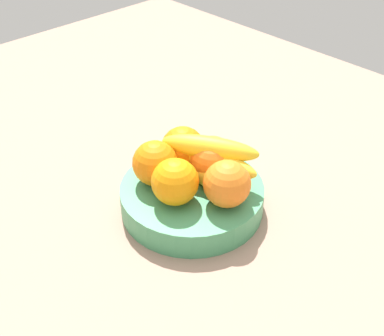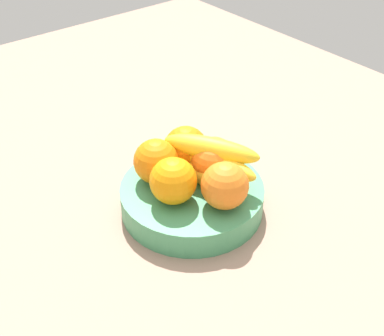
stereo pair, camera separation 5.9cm
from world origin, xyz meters
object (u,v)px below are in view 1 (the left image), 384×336
(fruit_bowl, at_px, (192,197))
(banana_bunch, at_px, (208,160))
(orange_back_right, at_px, (155,163))
(orange_front_right, at_px, (227,184))
(orange_center, at_px, (212,158))
(orange_front_left, at_px, (175,182))
(orange_back_left, at_px, (181,149))

(fruit_bowl, xyz_separation_m, banana_bunch, (0.01, 0.03, 0.07))
(orange_back_right, height_order, banana_bunch, banana_bunch)
(orange_back_right, bearing_deg, orange_front_right, 20.57)
(orange_front_right, distance_m, orange_center, 0.07)
(fruit_bowl, xyz_separation_m, orange_front_left, (0.01, -0.05, 0.06))
(orange_front_left, xyz_separation_m, orange_front_right, (0.06, 0.06, 0.00))
(orange_center, distance_m, orange_back_right, 0.10)
(fruit_bowl, xyz_separation_m, orange_center, (0.00, 0.05, 0.06))
(orange_back_left, distance_m, orange_back_right, 0.06)
(fruit_bowl, relative_size, orange_back_left, 3.18)
(fruit_bowl, xyz_separation_m, orange_back_right, (-0.05, -0.04, 0.06))
(orange_front_left, xyz_separation_m, orange_back_left, (-0.06, 0.07, 0.00))
(banana_bunch, bearing_deg, orange_front_left, -88.21)
(orange_front_left, relative_size, orange_front_right, 1.00)
(orange_front_left, relative_size, orange_back_left, 1.00)
(orange_back_right, bearing_deg, orange_front_left, -9.56)
(orange_back_left, bearing_deg, orange_front_right, -6.36)
(orange_front_left, distance_m, orange_center, 0.09)
(orange_front_left, bearing_deg, banana_bunch, 91.79)
(orange_front_left, bearing_deg, fruit_bowl, 99.40)
(orange_front_left, distance_m, banana_bunch, 0.08)
(orange_center, relative_size, orange_back_left, 1.00)
(orange_back_right, bearing_deg, fruit_bowl, 33.01)
(orange_front_left, distance_m, orange_front_right, 0.08)
(orange_front_left, height_order, orange_back_right, same)
(orange_front_right, relative_size, orange_center, 1.00)
(fruit_bowl, height_order, orange_back_right, orange_back_right)
(orange_back_left, relative_size, banana_bunch, 0.44)
(orange_front_left, distance_m, orange_back_left, 0.09)
(orange_front_right, distance_m, orange_back_left, 0.13)
(orange_front_right, xyz_separation_m, orange_center, (-0.07, 0.03, 0.00))
(orange_front_left, relative_size, banana_bunch, 0.44)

